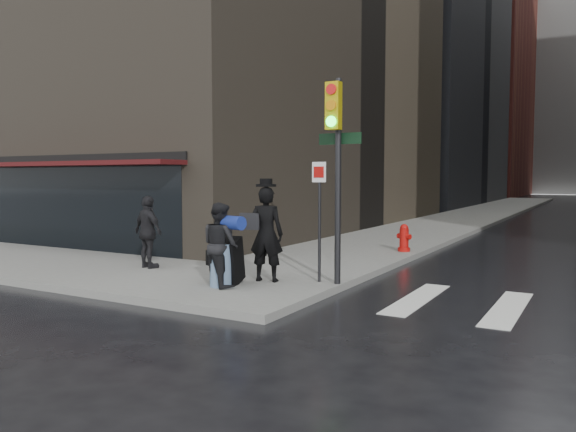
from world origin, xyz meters
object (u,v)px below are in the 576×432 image
Objects in this scene: man_overcoat at (259,238)px; fire_hydrant at (404,239)px; man_greycoat at (148,232)px; man_jeans at (221,244)px; traffic_light at (334,152)px.

man_overcoat is 2.71× the size of fire_hydrant.
man_greycoat is at bearing -126.46° from fire_hydrant.
man_overcoat is at bearing -94.01° from man_jeans.
man_jeans is 0.97× the size of man_greycoat.
traffic_light is at bearing -161.82° from man_greycoat.
man_greycoat is 2.16× the size of fire_hydrant.
man_jeans reaches higher than fire_hydrant.
man_greycoat reaches higher than man_jeans.
man_overcoat is 6.11m from fire_hydrant.
man_overcoat reaches higher than man_jeans.
man_jeans is at bearing -144.31° from traffic_light.
man_jeans is at bearing -102.45° from fire_hydrant.
fire_hydrant is at bearing -112.21° from man_greycoat.
traffic_light reaches higher than man_greycoat.
man_greycoat is 4.95m from traffic_light.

